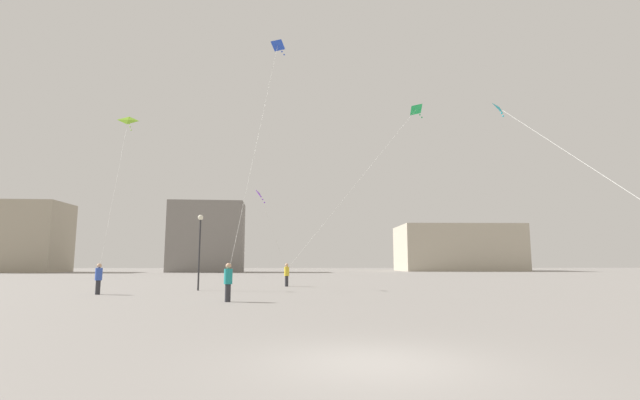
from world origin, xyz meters
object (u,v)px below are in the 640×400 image
Objects in this scene: building_left_hall at (18,237)px; building_right_hall at (457,248)px; kite_lime_delta at (127,124)px; kite_cobalt_delta at (276,54)px; kite_cyan_diamond at (501,110)px; kite_violet_diamond at (260,195)px; person_in_blue at (99,277)px; lamppost_east at (200,239)px; person_in_teal at (228,280)px; kite_emerald_delta at (412,115)px; person_in_yellow at (287,274)px; building_centre_hall at (207,237)px.

building_left_hall is 0.65× the size of building_right_hall.
kite_lime_delta is at bearing -125.83° from building_right_hall.
kite_cyan_diamond is at bearing -10.68° from kite_cobalt_delta.
building_left_hall is (-50.89, 57.86, 0.00)m from kite_violet_diamond.
kite_cobalt_delta reaches higher than kite_cyan_diamond.
kite_violet_diamond is (8.90, 5.16, 5.73)m from person_in_blue.
building_left_hall reaches higher than lamppost_east.
lamppost_east is (-42.98, -70.28, -1.66)m from building_right_hall.
person_in_blue is (-8.33, 5.41, -0.01)m from person_in_teal.
kite_emerald_delta is at bearing -111.68° from building_right_hall.
kite_violet_diamond is at bearing -179.09° from person_in_blue.
person_in_yellow is 0.13× the size of kite_cyan_diamond.
kite_violet_diamond is 77.06m from building_left_hall.
building_centre_hall is 55.04m from building_right_hall.
person_in_teal is at bearing -93.09° from kite_violet_diamond.
kite_emerald_delta is 77.62m from building_right_hall.
kite_lime_delta is 2.26× the size of lamppost_east.
building_right_hall is (48.00, 73.96, 4.07)m from person_in_blue.
person_in_yellow is at bearing 39.44° from lamppost_east.
kite_violet_diamond is 0.34× the size of building_left_hall.
person_in_blue is at bearing -173.78° from kite_emerald_delta.
person_in_yellow is 6.91m from kite_violet_diamond.
person_in_yellow is 16.62m from kite_cobalt_delta.
person_in_teal is 17.59m from kite_cyan_diamond.
kite_emerald_delta is (-3.63, 5.67, 1.49)m from kite_cyan_diamond.
kite_cyan_diamond reaches higher than kite_violet_diamond.
kite_violet_diamond is 79.16m from building_right_hall.
building_left_hall is at bearing 66.05° from person_in_teal.
kite_violet_diamond is 0.41× the size of kite_cobalt_delta.
lamppost_east is at bearing -79.55° from building_centre_hall.
building_left_hall reaches higher than kite_cyan_diamond.
building_centre_hall is at bearing -168.98° from building_right_hall.
kite_cyan_diamond is (23.07, -3.55, 9.42)m from person_in_blue.
person_in_yellow is 13.76m from person_in_blue.
person_in_blue is 0.13× the size of kite_cyan_diamond.
building_right_hall is at bearing -152.20° from person_in_blue.
person_in_yellow is 15.28m from kite_emerald_delta.
person_in_blue is at bearing -84.60° from building_centre_hall.
kite_lime_delta is (-10.00, 0.78, 5.41)m from kite_violet_diamond.
building_left_hall is at bearing 125.62° from kite_lime_delta.
person_in_yellow is at bearing -72.96° from building_centre_hall.
kite_emerald_delta is 0.65× the size of building_left_hall.
kite_emerald_delta is at bearing 19.49° from kite_cobalt_delta.
kite_cyan_diamond is 0.99× the size of kite_cobalt_delta.
lamppost_east is (-3.87, -1.48, -3.32)m from kite_violet_diamond.
building_left_hall is 36.00m from building_centre_hall.
building_left_hall is at bearing -173.07° from building_right_hall.
person_in_teal is at bearing -172.80° from kite_cyan_diamond.
kite_lime_delta reaches higher than person_in_teal.
kite_cobalt_delta reaches higher than person_in_teal.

